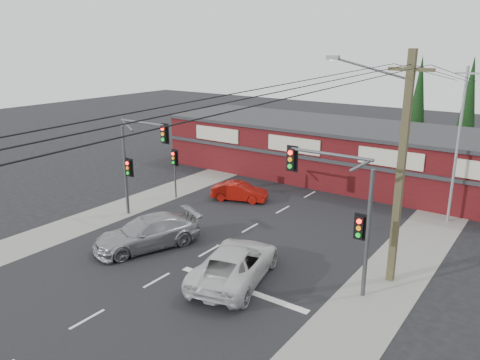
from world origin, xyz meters
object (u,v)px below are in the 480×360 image
Objects in this scene: white_suv at (235,263)px; shop_building at (330,150)px; utility_pole at (398,163)px; red_sedan at (240,192)px; silver_suv at (147,233)px.

white_suv is 18.43m from shop_building.
white_suv is 8.22m from utility_pole.
silver_suv is at bearing 163.69° from red_sedan.
silver_suv is at bearing -15.90° from white_suv.
utility_pole is at bearing -132.33° from red_sedan.
utility_pole is (11.68, -5.05, 4.78)m from red_sedan.
white_suv reaches higher than red_sedan.
white_suv is 1.04× the size of silver_suv.
utility_pole is (11.27, 3.77, 4.59)m from silver_suv.
utility_pole is at bearing -56.24° from shop_building.
red_sedan is (-6.14, 9.03, -0.19)m from white_suv.
red_sedan is at bearing 156.60° from utility_pole.
shop_building is (-3.82, 17.98, 1.33)m from white_suv.
white_suv is 5.74m from silver_suv.
shop_building is at bearing 123.76° from utility_pole.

